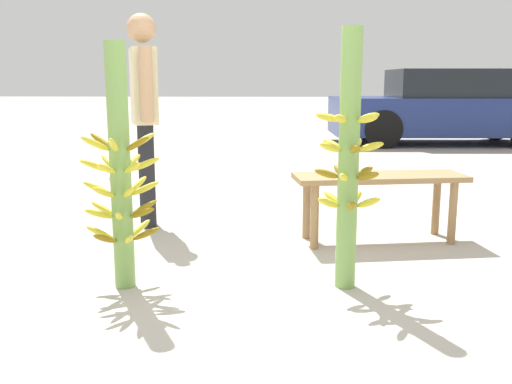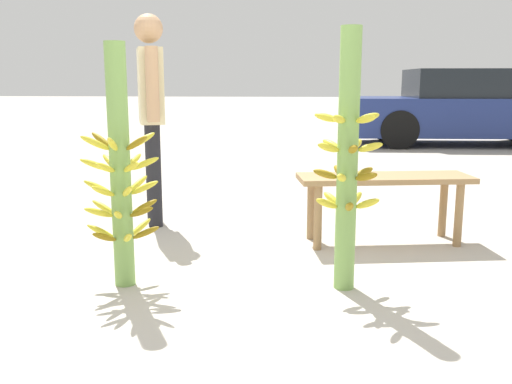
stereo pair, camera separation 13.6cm
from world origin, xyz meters
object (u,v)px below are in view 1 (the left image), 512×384
object	(u,v)px
banana_stalk_left	(120,173)
banana_stalk_center	(348,161)
market_bench	(379,186)
parked_car	(446,108)
vendor_person	(144,101)

from	to	relation	value
banana_stalk_left	banana_stalk_center	bearing A→B (deg)	2.03
market_bench	parked_car	xyz separation A→B (m)	(2.46, 6.94, 0.26)
banana_stalk_left	parked_car	world-z (taller)	banana_stalk_left
vendor_person	parked_car	bearing A→B (deg)	-51.77
banana_stalk_left	market_bench	distance (m)	1.98
banana_stalk_left	vendor_person	bearing A→B (deg)	97.53
banana_stalk_left	market_bench	size ratio (longest dim) A/B	1.08
banana_stalk_left	vendor_person	size ratio (longest dim) A/B	0.82
market_bench	parked_car	distance (m)	7.37
vendor_person	parked_car	world-z (taller)	vendor_person
market_bench	parked_car	bearing A→B (deg)	61.61
parked_car	market_bench	bearing A→B (deg)	158.70
vendor_person	market_bench	size ratio (longest dim) A/B	1.31
banana_stalk_center	parked_car	bearing A→B (deg)	70.45
vendor_person	banana_stalk_center	bearing A→B (deg)	-151.64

